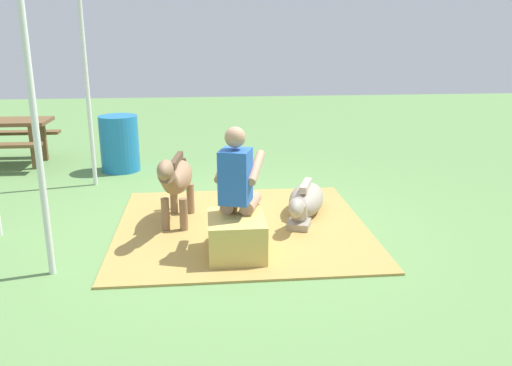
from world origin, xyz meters
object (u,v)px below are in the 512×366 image
at_px(pony_lying, 305,201).
at_px(tent_pole_right, 88,96).
at_px(picnic_bench, 2,131).
at_px(water_barrel, 120,144).
at_px(hay_bale, 237,237).
at_px(pony_standing, 176,179).
at_px(person_seated, 239,184).
at_px(tent_pole_left, 37,137).

relative_size(pony_lying, tent_pole_right, 0.53).
height_order(tent_pole_right, picnic_bench, tent_pole_right).
distance_m(pony_lying, water_barrel, 3.47).
bearing_deg(hay_bale, picnic_bench, 41.62).
xyz_separation_m(pony_standing, pony_lying, (0.16, -1.50, -0.36)).
xyz_separation_m(person_seated, pony_lying, (0.91, -0.85, -0.51)).
relative_size(water_barrel, tent_pole_right, 0.34).
relative_size(pony_lying, picnic_bench, 0.89).
bearing_deg(tent_pole_right, picnic_bench, 51.95).
relative_size(pony_standing, picnic_bench, 0.89).
bearing_deg(water_barrel, pony_lying, -133.78).
height_order(tent_pole_left, tent_pole_right, same).
distance_m(water_barrel, picnic_bench, 2.02).
xyz_separation_m(pony_lying, tent_pole_left, (-1.28, 2.60, 1.09)).
distance_m(tent_pole_left, picnic_bench, 4.66).
distance_m(hay_bale, picnic_bench, 5.37).
bearing_deg(tent_pole_right, pony_standing, -144.88).
distance_m(tent_pole_right, picnic_bench, 2.25).
bearing_deg(tent_pole_right, tent_pole_left, -176.93).
xyz_separation_m(hay_bale, pony_lying, (1.06, -0.88, -0.01)).
xyz_separation_m(hay_bale, pony_standing, (0.90, 0.62, 0.35)).
height_order(hay_bale, water_barrel, water_barrel).
relative_size(pony_lying, water_barrel, 1.54).
bearing_deg(pony_lying, person_seated, 136.90).
bearing_deg(tent_pole_right, person_seated, -143.02).
distance_m(hay_bale, water_barrel, 3.83).
bearing_deg(pony_standing, person_seated, -138.95).
bearing_deg(pony_lying, pony_standing, 96.04).
distance_m(person_seated, water_barrel, 3.70).
relative_size(hay_bale, tent_pole_right, 0.26).
height_order(hay_bale, pony_lying, pony_lying).
height_order(pony_lying, tent_pole_left, tent_pole_left).
height_order(hay_bale, pony_standing, pony_standing).
height_order(pony_standing, picnic_bench, pony_standing).
bearing_deg(tent_pole_left, picnic_bench, 23.55).
bearing_deg(picnic_bench, hay_bale, -138.38).
distance_m(pony_lying, tent_pole_left, 3.10).
relative_size(person_seated, tent_pole_right, 0.50).
distance_m(water_barrel, tent_pole_left, 3.77).
relative_size(hay_bale, tent_pole_left, 0.26).
bearing_deg(person_seated, pony_standing, 41.05).
relative_size(person_seated, pony_lying, 0.96).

